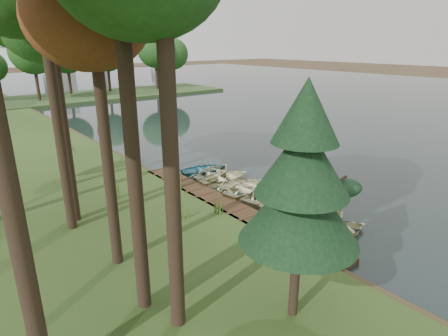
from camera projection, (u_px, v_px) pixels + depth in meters
ground at (247, 202)px, 22.49m from camera, size 300.00×300.00×0.00m
water at (306, 107)px, 55.12m from camera, size 130.00×200.00×0.05m
boardwalk at (226, 206)px, 21.48m from camera, size 1.60×16.00×0.30m
peninsula at (84, 97)px, 63.97m from camera, size 50.00×14.00×0.45m
far_trees at (59, 60)px, 60.00m from camera, size 45.60×5.60×8.80m
bridge at (15, 49)px, 115.84m from camera, size 95.90×4.00×8.60m
building_a at (55, 43)px, 140.51m from camera, size 10.00×8.00×18.00m
rowboat_0 at (340, 228)px, 18.53m from camera, size 3.61×3.10×0.63m
rowboat_1 at (323, 217)px, 19.53m from camera, size 3.76×2.75×0.76m
rowboat_2 at (294, 209)px, 20.53m from camera, size 4.16×3.33×0.77m
rowboat_3 at (284, 200)px, 21.73m from camera, size 3.85×2.93×0.75m
rowboat_4 at (267, 193)px, 22.65m from camera, size 4.16×3.29×0.78m
rowboat_5 at (248, 187)px, 23.60m from camera, size 4.20×3.33×0.78m
rowboat_6 at (242, 184)px, 24.33m from camera, size 3.59×2.96×0.65m
rowboat_7 at (224, 176)px, 25.45m from camera, size 4.06×3.11×0.78m
rowboat_8 at (214, 171)px, 26.46m from camera, size 4.33×3.73×0.75m
rowboat_9 at (204, 168)px, 27.16m from camera, size 3.88×3.13×0.71m
stored_rowboat at (72, 171)px, 25.70m from camera, size 4.10×3.32×0.75m
tree_2 at (91, 6)px, 12.66m from camera, size 3.85×3.85×11.79m
tree_4 at (47, 7)px, 16.31m from camera, size 4.22×4.22×12.24m
tree_6 at (43, 19)px, 21.08m from camera, size 5.23×5.23×12.34m
pine_tree at (302, 180)px, 11.27m from camera, size 3.80×3.80×7.91m
reeds_0 at (220, 204)px, 20.19m from camera, size 0.60×0.60×1.02m
reeds_1 at (182, 210)px, 19.65m from camera, size 0.60×0.60×0.90m
reeds_2 at (116, 190)px, 21.96m from camera, size 0.60×0.60×1.13m
reeds_3 at (177, 183)px, 23.39m from camera, size 0.60×0.60×0.94m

